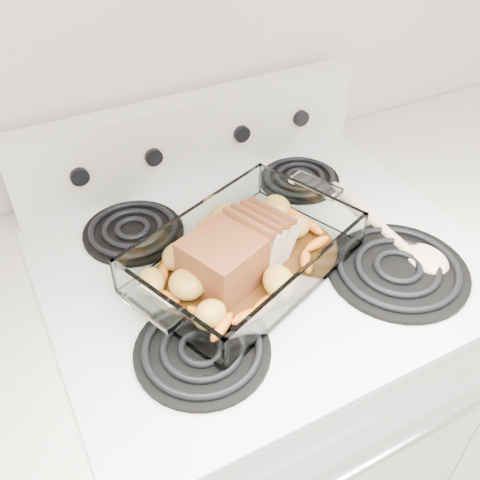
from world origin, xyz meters
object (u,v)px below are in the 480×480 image
electric_range (255,391)px  counter_right (458,301)px  pork_roast (230,250)px  baking_dish (245,259)px

electric_range → counter_right: size_ratio=1.20×
electric_range → pork_roast: 0.52m
counter_right → baking_dish: 0.87m
counter_right → baking_dish: baking_dish is taller
electric_range → baking_dish: bearing=-145.0°
electric_range → baking_dish: 0.49m
electric_range → baking_dish: electric_range is taller
pork_roast → baking_dish: bearing=6.8°
electric_range → baking_dish: size_ratio=2.93×
counter_right → baking_dish: (-0.71, -0.03, 0.50)m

